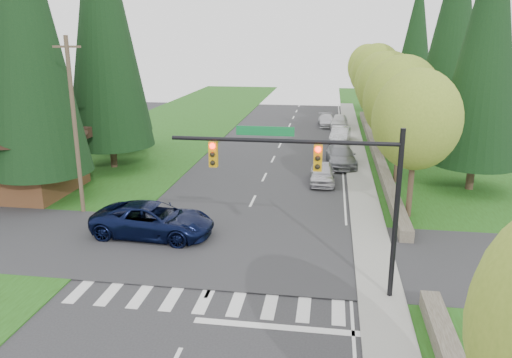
% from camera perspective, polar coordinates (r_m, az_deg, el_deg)
% --- Properties ---
extents(ground, '(120.00, 120.00, 0.00)m').
position_cam_1_polar(ground, '(17.60, -8.66, -18.74)').
color(ground, '#28282B').
rests_on(ground, ground).
extents(grass_east, '(14.00, 110.00, 0.06)m').
position_cam_1_polar(grass_east, '(36.15, 21.62, -1.03)').
color(grass_east, '#214712').
rests_on(grass_east, ground).
extents(grass_west, '(14.00, 110.00, 0.06)m').
position_cam_1_polar(grass_west, '(39.32, -18.37, 0.63)').
color(grass_west, '#214712').
rests_on(grass_west, ground).
extents(cross_street, '(120.00, 8.00, 0.10)m').
position_cam_1_polar(cross_street, '(24.36, -3.14, -8.14)').
color(cross_street, '#28282B').
rests_on(cross_street, ground).
extents(sidewalk_east, '(1.80, 80.00, 0.13)m').
position_cam_1_polar(sidewalk_east, '(37.15, 11.78, 0.29)').
color(sidewalk_east, gray).
rests_on(sidewalk_east, ground).
extents(curb_east, '(0.20, 80.00, 0.13)m').
position_cam_1_polar(curb_east, '(37.11, 10.47, 0.35)').
color(curb_east, gray).
rests_on(curb_east, ground).
extents(stone_wall_north, '(0.70, 40.00, 0.70)m').
position_cam_1_polar(stone_wall_north, '(44.95, 13.47, 3.32)').
color(stone_wall_north, '#4C4438').
rests_on(stone_wall_north, ground).
extents(traffic_signal, '(8.70, 0.37, 6.80)m').
position_cam_1_polar(traffic_signal, '(18.90, 7.54, 0.58)').
color(traffic_signal, black).
rests_on(traffic_signal, ground).
extents(brown_building, '(8.40, 8.40, 5.40)m').
position_cam_1_polar(brown_building, '(35.44, -25.29, 3.43)').
color(brown_building, '#4C2D19').
rests_on(brown_building, ground).
extents(utility_pole, '(1.60, 0.24, 10.00)m').
position_cam_1_polar(utility_pole, '(29.73, -20.01, 5.77)').
color(utility_pole, '#473828').
rests_on(utility_pole, ground).
extents(decid_tree_0, '(4.80, 4.80, 8.37)m').
position_cam_1_polar(decid_tree_0, '(28.44, 17.86, 6.46)').
color(decid_tree_0, '#38281C').
rests_on(decid_tree_0, ground).
extents(decid_tree_1, '(5.20, 5.20, 8.80)m').
position_cam_1_polar(decid_tree_1, '(35.28, 16.33, 8.67)').
color(decid_tree_1, '#38281C').
rests_on(decid_tree_1, ground).
extents(decid_tree_2, '(5.00, 5.00, 8.82)m').
position_cam_1_polar(decid_tree_2, '(42.16, 14.87, 10.09)').
color(decid_tree_2, '#38281C').
rests_on(decid_tree_2, ground).
extents(decid_tree_3, '(5.00, 5.00, 8.55)m').
position_cam_1_polar(decid_tree_3, '(49.12, 14.13, 10.63)').
color(decid_tree_3, '#38281C').
rests_on(decid_tree_3, ground).
extents(decid_tree_4, '(5.40, 5.40, 9.18)m').
position_cam_1_polar(decid_tree_4, '(56.05, 13.62, 11.70)').
color(decid_tree_4, '#38281C').
rests_on(decid_tree_4, ground).
extents(decid_tree_5, '(4.80, 4.80, 8.30)m').
position_cam_1_polar(decid_tree_5, '(63.04, 12.89, 11.71)').
color(decid_tree_5, '#38281C').
rests_on(decid_tree_5, ground).
extents(decid_tree_6, '(5.20, 5.20, 8.86)m').
position_cam_1_polar(decid_tree_6, '(69.99, 12.60, 12.41)').
color(decid_tree_6, '#38281C').
rests_on(decid_tree_6, ground).
extents(conifer_w_a, '(6.12, 6.12, 19.80)m').
position_cam_1_polar(conifer_w_a, '(32.84, -24.90, 16.11)').
color(conifer_w_a, '#38281C').
rests_on(conifer_w_a, ground).
extents(conifer_w_b, '(5.44, 5.44, 17.80)m').
position_cam_1_polar(conifer_w_b, '(37.82, -25.30, 14.36)').
color(conifer_w_b, '#38281C').
rests_on(conifer_w_b, ground).
extents(conifer_w_c, '(6.46, 6.46, 20.80)m').
position_cam_1_polar(conifer_w_c, '(39.40, -17.18, 17.36)').
color(conifer_w_c, '#38281C').
rests_on(conifer_w_c, ground).
extents(conifer_w_e, '(5.78, 5.78, 18.80)m').
position_cam_1_polar(conifer_w_e, '(45.67, -16.12, 15.93)').
color(conifer_w_e, '#38281C').
rests_on(conifer_w_e, ground).
extents(conifer_e_a, '(5.44, 5.44, 17.80)m').
position_cam_1_polar(conifer_e_a, '(35.00, 24.96, 14.37)').
color(conifer_e_a, '#38281C').
rests_on(conifer_e_a, ground).
extents(conifer_e_b, '(6.12, 6.12, 19.80)m').
position_cam_1_polar(conifer_e_b, '(48.84, 21.72, 16.01)').
color(conifer_e_b, '#38281C').
rests_on(conifer_e_b, ground).
extents(conifer_e_c, '(5.10, 5.10, 16.80)m').
position_cam_1_polar(conifer_e_c, '(62.43, 17.82, 14.78)').
color(conifer_e_c, '#38281C').
rests_on(conifer_e_c, ground).
extents(suv_navy, '(6.39, 3.25, 1.73)m').
position_cam_1_polar(suv_navy, '(26.19, -11.64, -4.62)').
color(suv_navy, black).
rests_on(suv_navy, ground).
extents(parked_car_a, '(1.80, 4.26, 1.44)m').
position_cam_1_polar(parked_car_a, '(35.06, 7.59, 0.66)').
color(parked_car_a, '#BCBBC0').
rests_on(parked_car_a, ground).
extents(parked_car_b, '(2.62, 5.53, 1.56)m').
position_cam_1_polar(parked_car_b, '(40.09, 9.70, 2.63)').
color(parked_car_b, gray).
rests_on(parked_car_b, ground).
extents(parked_car_c, '(2.15, 4.81, 1.53)m').
position_cam_1_polar(parked_car_c, '(48.65, 9.61, 5.00)').
color(parked_car_c, '#B6B6BB').
rests_on(parked_car_c, ground).
extents(parked_car_d, '(2.02, 4.47, 1.49)m').
position_cam_1_polar(parked_car_d, '(56.57, 9.51, 6.53)').
color(parked_car_d, silver).
rests_on(parked_car_d, ground).
extents(parked_car_e, '(2.17, 4.54, 1.28)m').
position_cam_1_polar(parked_car_e, '(57.49, 8.09, 6.64)').
color(parked_car_e, silver).
rests_on(parked_car_e, ground).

